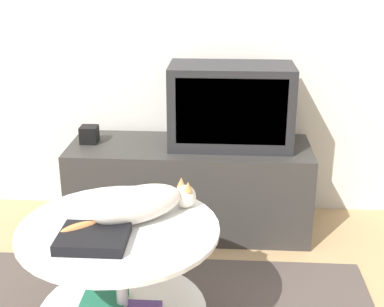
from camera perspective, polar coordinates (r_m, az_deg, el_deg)
tv_stand at (r=2.99m, az=-0.26°, el=-3.62°), size 1.31×0.47×0.50m
tv at (r=2.84m, az=4.17°, el=5.09°), size 0.65×0.33×0.44m
speaker at (r=2.98m, az=-10.90°, el=2.01°), size 0.09×0.09×0.09m
coffee_table at (r=2.11m, az=-7.65°, el=-12.16°), size 0.75×0.75×0.50m
dvd_box at (r=1.92m, az=-10.51°, el=-8.89°), size 0.24×0.20×0.04m
cat at (r=2.04m, az=-5.53°, el=-5.37°), size 0.48×0.38×0.13m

